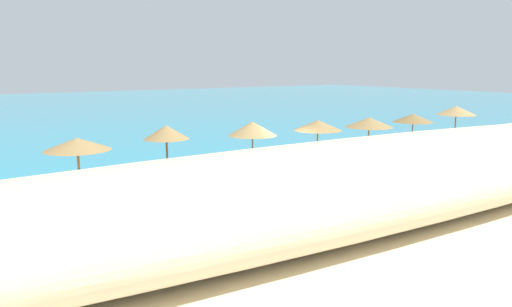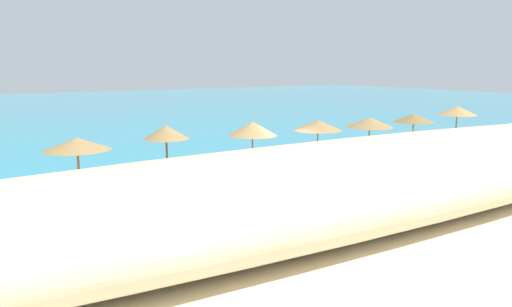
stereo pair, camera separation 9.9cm
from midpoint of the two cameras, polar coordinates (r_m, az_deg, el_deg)
The scene contains 15 objects.
ground_plane at distance 24.18m, azimuth 3.63°, elevation -2.48°, with size 160.00×160.00×0.00m, color beige.
sea_water at distance 64.95m, azimuth -21.10°, elevation 4.86°, with size 160.00×77.47×0.01m, color teal.
dune_ridge at distance 16.89m, azimuth 12.93°, elevation -3.21°, with size 51.54×5.86×2.92m, color beige.
beach_umbrella_1 at distance 19.93m, azimuth -20.20°, elevation 1.02°, with size 2.53×2.53×2.58m.
beach_umbrella_2 at distance 21.12m, azimuth -10.52°, elevation 2.43°, with size 1.93×1.93×2.81m.
beach_umbrella_3 at distance 23.53m, azimuth -0.54°, elevation 2.91°, with size 2.37×2.37×2.65m.
beach_umbrella_4 at distance 25.60m, azimuth 7.08°, elevation 3.27°, with size 2.50×2.50×2.51m.
beach_umbrella_5 at distance 28.45m, azimuth 12.92°, elevation 3.55°, with size 2.67×2.67×2.41m.
beach_umbrella_6 at distance 31.79m, azimuth 17.71°, elevation 3.95°, with size 2.45×2.45×2.36m.
beach_umbrella_7 at distance 35.33m, azimuth 22.18°, elevation 4.65°, with size 2.56×2.56×2.64m.
lounge_chair_0 at distance 28.18m, azimuth 15.77°, elevation 0.03°, with size 1.53×0.68×1.25m.
lounge_chair_2 at distance 23.29m, azimuth 1.07°, elevation -1.98°, with size 1.58×1.12×0.98m.
lounge_chair_3 at distance 35.79m, azimuth 23.51°, elevation 1.56°, with size 1.39×1.02×1.02m.
lounge_chair_4 at distance 25.73m, azimuth 9.68°, elevation -0.84°, with size 1.61×0.84×0.99m.
cooler_box at distance 27.33m, azimuth 9.21°, elevation -0.73°, with size 0.50×0.39×0.36m, color blue.
Camera 1 is at (-14.47, -18.64, 5.31)m, focal length 34.41 mm.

